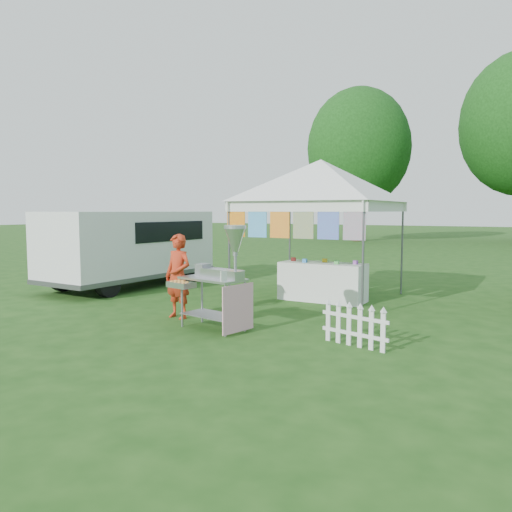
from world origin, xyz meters
The scene contains 8 objects.
ground centered at (0.00, 0.00, 0.00)m, with size 120.00×120.00×0.00m, color #1C4614.
canopy_main centered at (0.00, 3.49, 2.99)m, with size 4.24×4.24×3.45m.
tree_left centered at (-6.00, 24.00, 5.83)m, with size 6.40×6.40×9.53m.
donut_cart centered at (-0.21, -0.05, 0.99)m, with size 1.32×0.82×1.69m.
vendor centered at (-1.40, 0.38, 0.75)m, with size 0.55×0.36×1.50m, color #B82F16.
cargo_van centered at (-4.83, 2.87, 1.02)m, with size 1.99×4.61×1.89m.
picket_fence centered at (1.94, 0.12, 0.29)m, with size 1.05×0.29×0.56m.
display_table centered at (0.17, 3.26, 0.41)m, with size 1.80×0.70×0.81m, color white.
Camera 1 is at (4.17, -6.53, 1.90)m, focal length 35.00 mm.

